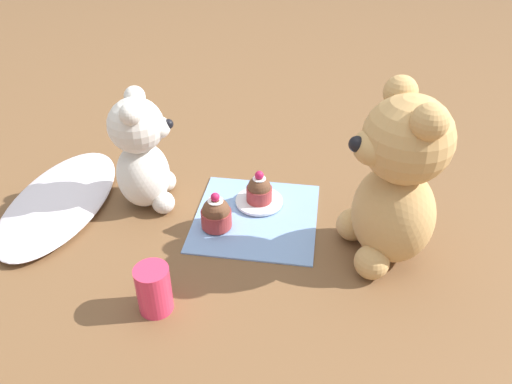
{
  "coord_description": "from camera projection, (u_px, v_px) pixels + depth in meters",
  "views": [
    {
      "loc": [
        -0.68,
        -0.1,
        0.55
      ],
      "look_at": [
        0.0,
        0.0,
        0.06
      ],
      "focal_mm": 35.0,
      "sensor_mm": 36.0,
      "label": 1
    }
  ],
  "objects": [
    {
      "name": "cupcake_near_cream_bear",
      "position": [
        216.0,
        214.0,
        0.84
      ],
      "size": [
        0.05,
        0.05,
        0.07
      ],
      "color": "#993333",
      "rests_on": "knitted_placemat"
    },
    {
      "name": "teddy_bear_tan",
      "position": [
        396.0,
        182.0,
        0.73
      ],
      "size": [
        0.17,
        0.16,
        0.28
      ],
      "rotation": [
        0.0,
        0.0,
        3.46
      ],
      "color": "tan",
      "rests_on": "ground_plane"
    },
    {
      "name": "knitted_placemat",
      "position": [
        256.0,
        216.0,
        0.88
      ],
      "size": [
        0.22,
        0.21,
        0.01
      ],
      "primitive_type": "cube",
      "color": "#7A9ED1",
      "rests_on": "ground_plane"
    },
    {
      "name": "cupcake_near_tan_bear",
      "position": [
        261.0,
        190.0,
        0.89
      ],
      "size": [
        0.05,
        0.05,
        0.06
      ],
      "color": "#993333",
      "rests_on": "saucer_plate"
    },
    {
      "name": "teddy_bear_cream",
      "position": [
        142.0,
        154.0,
        0.86
      ],
      "size": [
        0.12,
        0.12,
        0.21
      ],
      "rotation": [
        0.0,
        0.0,
        0.24
      ],
      "color": "silver",
      "rests_on": "ground_plane"
    },
    {
      "name": "juice_glass",
      "position": [
        154.0,
        289.0,
        0.69
      ],
      "size": [
        0.05,
        0.05,
        0.07
      ],
      "primitive_type": "cylinder",
      "color": "#DB3356",
      "rests_on": "ground_plane"
    },
    {
      "name": "ground_plane",
      "position": [
        256.0,
        218.0,
        0.88
      ],
      "size": [
        4.0,
        4.0,
        0.0
      ],
      "primitive_type": "plane",
      "color": "brown"
    },
    {
      "name": "saucer_plate",
      "position": [
        261.0,
        201.0,
        0.91
      ],
      "size": [
        0.09,
        0.09,
        0.01
      ],
      "primitive_type": "cylinder",
      "color": "silver",
      "rests_on": "knitted_placemat"
    },
    {
      "name": "tulle_cloth",
      "position": [
        60.0,
        200.0,
        0.9
      ],
      "size": [
        0.33,
        0.16,
        0.02
      ],
      "primitive_type": "ellipsoid",
      "color": "silver",
      "rests_on": "ground_plane"
    }
  ]
}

